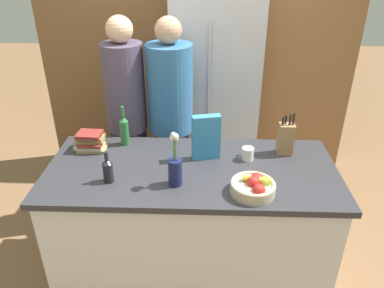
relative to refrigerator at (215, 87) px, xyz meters
name	(u,v)px	position (x,y,z in m)	size (l,w,h in m)	color
ground_plane	(191,268)	(-0.17, -1.25, -0.99)	(14.00, 14.00, 0.00)	brown
kitchen_island	(191,222)	(-0.17, -1.25, -0.54)	(1.87, 0.84, 0.89)	silver
back_wall_wood	(198,44)	(-0.17, 0.36, 0.31)	(3.07, 0.12, 2.60)	brown
refrigerator	(215,87)	(0.00, 0.00, 0.00)	(0.77, 0.63, 1.97)	#B7B7BC
fruit_bowl	(254,186)	(0.20, -1.51, -0.05)	(0.26, 0.26, 0.11)	tan
knife_block	(286,139)	(0.46, -1.03, 0.01)	(0.10, 0.09, 0.30)	olive
flower_vase	(175,167)	(-0.25, -1.43, 0.02)	(0.08, 0.08, 0.35)	#191E4C
cereal_box	(206,137)	(-0.08, -1.11, 0.05)	(0.19, 0.10, 0.31)	teal
coffee_mug	(247,154)	(0.20, -1.12, -0.06)	(0.08, 0.11, 0.09)	silver
book_stack	(91,141)	(-0.87, -1.02, -0.04)	(0.22, 0.15, 0.13)	#99844C
bottle_oil	(124,130)	(-0.65, -0.94, 0.01)	(0.06, 0.06, 0.29)	#286633
bottle_vinegar	(108,170)	(-0.66, -1.42, -0.02)	(0.06, 0.06, 0.20)	black
person_at_sink	(127,111)	(-0.71, -0.55, -0.02)	(0.32, 0.32, 1.71)	#383842
person_in_blue	(171,113)	(-0.36, -0.55, -0.03)	(0.35, 0.35, 1.71)	#383842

